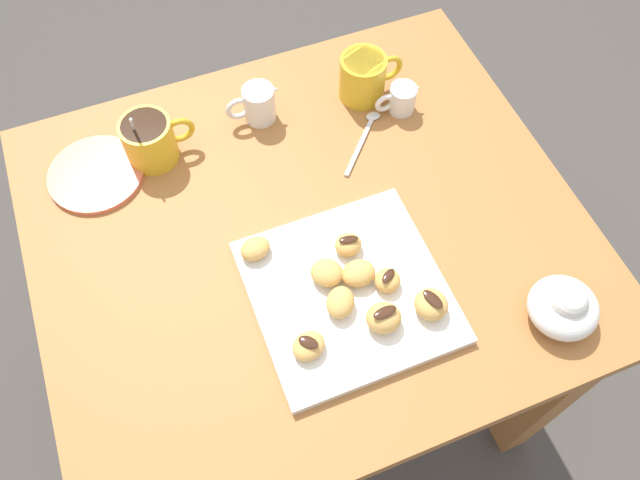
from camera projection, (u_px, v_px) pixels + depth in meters
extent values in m
plane|color=#423D38|center=(312.00, 369.00, 1.74)|extent=(8.00, 8.00, 0.00)
cube|color=#A36633|center=(308.00, 232.00, 1.11)|extent=(0.93, 0.82, 0.04)
cube|color=#A36633|center=(549.00, 395.00, 1.35)|extent=(0.07, 0.07, 0.71)
cube|color=#A36633|center=(100.00, 249.00, 1.52)|extent=(0.07, 0.07, 0.71)
cube|color=#A36633|center=(406.00, 150.00, 1.67)|extent=(0.07, 0.07, 0.71)
cube|color=silver|center=(348.00, 292.00, 1.02)|extent=(0.30, 0.30, 0.02)
cylinder|color=gold|center=(149.00, 141.00, 1.13)|extent=(0.09, 0.09, 0.09)
torus|color=gold|center=(179.00, 130.00, 1.14)|extent=(0.06, 0.01, 0.06)
cylinder|color=#331E11|center=(144.00, 127.00, 1.10)|extent=(0.08, 0.08, 0.01)
cylinder|color=silver|center=(134.00, 131.00, 1.10)|extent=(0.01, 0.05, 0.11)
cylinder|color=gold|center=(362.00, 78.00, 1.21)|extent=(0.09, 0.09, 0.09)
torus|color=gold|center=(389.00, 68.00, 1.22)|extent=(0.06, 0.01, 0.06)
cylinder|color=#331E11|center=(364.00, 62.00, 1.18)|extent=(0.08, 0.08, 0.01)
cylinder|color=silver|center=(259.00, 104.00, 1.19)|extent=(0.06, 0.06, 0.07)
cone|color=silver|center=(273.00, 90.00, 1.17)|extent=(0.02, 0.02, 0.02)
torus|color=silver|center=(239.00, 109.00, 1.18)|extent=(0.05, 0.01, 0.05)
cylinder|color=white|center=(258.00, 93.00, 1.16)|extent=(0.05, 0.05, 0.01)
ellipsoid|color=silver|center=(563.00, 308.00, 0.99)|extent=(0.11, 0.11, 0.06)
sphere|color=silver|center=(568.00, 302.00, 0.97)|extent=(0.06, 0.06, 0.06)
ellipsoid|color=green|center=(579.00, 294.00, 0.95)|extent=(0.02, 0.03, 0.01)
cylinder|color=silver|center=(402.00, 99.00, 1.21)|extent=(0.05, 0.05, 0.05)
cone|color=silver|center=(415.00, 89.00, 1.20)|extent=(0.02, 0.02, 0.02)
torus|color=silver|center=(385.00, 103.00, 1.20)|extent=(0.04, 0.01, 0.04)
cylinder|color=#381E11|center=(403.00, 91.00, 1.19)|extent=(0.04, 0.04, 0.01)
cylinder|color=#E5704C|center=(96.00, 174.00, 1.15)|extent=(0.17, 0.17, 0.01)
cube|color=silver|center=(360.00, 145.00, 1.18)|extent=(0.11, 0.12, 0.00)
ellipsoid|color=silver|center=(373.00, 116.00, 1.22)|extent=(0.03, 0.02, 0.01)
ellipsoid|color=#DBA351|center=(348.00, 245.00, 1.04)|extent=(0.05, 0.05, 0.03)
ellipsoid|color=#381E11|center=(349.00, 239.00, 1.03)|extent=(0.03, 0.02, 0.00)
ellipsoid|color=#DBA351|center=(255.00, 249.00, 1.04)|extent=(0.06, 0.05, 0.03)
ellipsoid|color=#DBA351|center=(387.00, 280.00, 1.01)|extent=(0.06, 0.06, 0.03)
ellipsoid|color=#381E11|center=(388.00, 276.00, 1.00)|extent=(0.03, 0.03, 0.00)
ellipsoid|color=#DBA351|center=(309.00, 346.00, 0.96)|extent=(0.06, 0.06, 0.03)
ellipsoid|color=#381E11|center=(308.00, 342.00, 0.94)|extent=(0.04, 0.04, 0.00)
ellipsoid|color=#DBA351|center=(384.00, 318.00, 0.97)|extent=(0.06, 0.06, 0.04)
ellipsoid|color=#381E11|center=(385.00, 312.00, 0.95)|extent=(0.04, 0.02, 0.00)
ellipsoid|color=#DBA351|center=(340.00, 302.00, 0.99)|extent=(0.07, 0.07, 0.03)
ellipsoid|color=#DBA351|center=(431.00, 304.00, 0.98)|extent=(0.05, 0.06, 0.04)
ellipsoid|color=#381E11|center=(433.00, 299.00, 0.97)|extent=(0.03, 0.04, 0.00)
ellipsoid|color=#DBA351|center=(327.00, 273.00, 1.01)|extent=(0.07, 0.07, 0.03)
ellipsoid|color=#DBA351|center=(358.00, 273.00, 1.01)|extent=(0.06, 0.05, 0.03)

